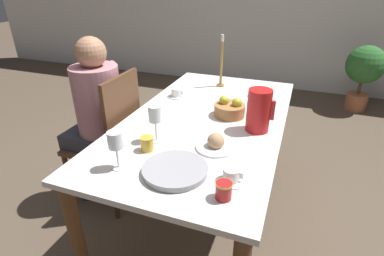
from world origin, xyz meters
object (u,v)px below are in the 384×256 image
(jam_jar_amber, at_px, (224,190))
(serving_tray, at_px, (175,170))
(teacup_across, at_px, (177,93))
(jam_jar_red, at_px, (147,143))
(teacup_near_person, at_px, (231,176))
(fruit_bowl, at_px, (230,109))
(candlestick_tall, at_px, (221,66))
(bread_plate, at_px, (216,144))
(chair_person_side, at_px, (111,139))
(potted_plant, at_px, (364,70))
(red_pitcher, at_px, (259,110))
(wine_glass_water, at_px, (155,115))
(wine_glass_juice, at_px, (115,142))
(person_seated, at_px, (96,110))

(jam_jar_amber, bearing_deg, serving_tray, 159.76)
(teacup_across, height_order, serving_tray, teacup_across)
(serving_tray, relative_size, jam_jar_red, 4.03)
(teacup_near_person, xyz_separation_m, fruit_bowl, (-0.17, 0.65, 0.02))
(candlestick_tall, bearing_deg, bread_plate, -75.92)
(chair_person_side, relative_size, potted_plant, 1.22)
(red_pitcher, height_order, wine_glass_water, red_pitcher)
(chair_person_side, relative_size, wine_glass_juice, 5.27)
(wine_glass_water, height_order, wine_glass_juice, wine_glass_water)
(wine_glass_juice, bearing_deg, fruit_bowl, 65.46)
(red_pitcher, xyz_separation_m, serving_tray, (-0.27, -0.54, -0.11))
(wine_glass_juice, xyz_separation_m, serving_tray, (0.26, 0.05, -0.12))
(chair_person_side, height_order, teacup_across, chair_person_side)
(jam_jar_red, bearing_deg, potted_plant, 64.29)
(teacup_near_person, height_order, candlestick_tall, candlestick_tall)
(wine_glass_water, xyz_separation_m, potted_plant, (1.37, 2.74, -0.36))
(chair_person_side, bearing_deg, teacup_across, -41.03)
(red_pitcher, bearing_deg, teacup_across, 152.51)
(person_seated, bearing_deg, potted_plant, -38.07)
(jam_jar_red, bearing_deg, fruit_bowl, 62.60)
(person_seated, distance_m, serving_tray, 0.93)
(wine_glass_water, relative_size, jam_jar_red, 2.73)
(red_pitcher, bearing_deg, wine_glass_water, -147.12)
(red_pitcher, relative_size, candlestick_tall, 0.61)
(teacup_near_person, distance_m, bread_plate, 0.28)
(person_seated, relative_size, wine_glass_water, 5.98)
(serving_tray, distance_m, bread_plate, 0.29)
(chair_person_side, height_order, bread_plate, chair_person_side)
(serving_tray, height_order, candlestick_tall, candlestick_tall)
(person_seated, xyz_separation_m, bread_plate, (0.89, -0.22, 0.04))
(jam_jar_amber, relative_size, jam_jar_red, 1.00)
(person_seated, bearing_deg, fruit_bowl, -77.48)
(teacup_across, relative_size, fruit_bowl, 0.67)
(bread_plate, xyz_separation_m, fruit_bowl, (-0.03, 0.41, 0.02))
(jam_jar_amber, xyz_separation_m, potted_plant, (0.92, 3.07, -0.25))
(person_seated, distance_m, jam_jar_red, 0.68)
(wine_glass_juice, xyz_separation_m, bread_plate, (0.37, 0.32, -0.11))
(teacup_across, xyz_separation_m, candlestick_tall, (0.23, 0.34, 0.13))
(person_seated, relative_size, wine_glass_juice, 6.48)
(candlestick_tall, relative_size, potted_plant, 0.50)
(wine_glass_water, relative_size, teacup_across, 1.55)
(teacup_near_person, xyz_separation_m, serving_tray, (-0.25, -0.03, -0.01))
(person_seated, distance_m, teacup_near_person, 1.13)
(teacup_across, bearing_deg, serving_tray, -67.44)
(bread_plate, distance_m, potted_plant, 2.92)
(jam_jar_amber, height_order, candlestick_tall, candlestick_tall)
(teacup_near_person, xyz_separation_m, potted_plant, (0.92, 2.95, -0.24))
(serving_tray, bearing_deg, wine_glass_juice, -168.44)
(chair_person_side, bearing_deg, jam_jar_red, -126.40)
(teacup_across, relative_size, jam_jar_red, 1.76)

